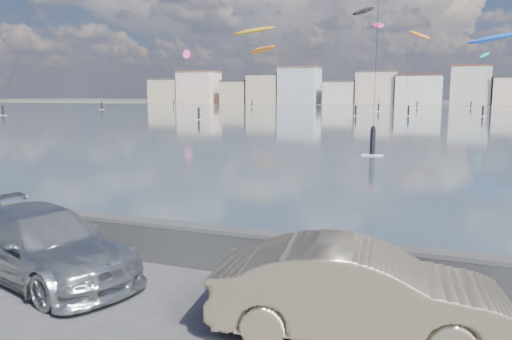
# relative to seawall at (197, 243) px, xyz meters

# --- Properties ---
(ground) EXTENTS (700.00, 700.00, 0.00)m
(ground) POSITION_rel_seawall_xyz_m (0.00, -2.70, -0.58)
(ground) COLOR #333335
(ground) RESTS_ON ground
(bay_water) EXTENTS (500.00, 177.00, 0.00)m
(bay_water) POSITION_rel_seawall_xyz_m (0.00, 88.80, -0.58)
(bay_water) COLOR #374650
(bay_water) RESTS_ON ground
(far_shore_strip) EXTENTS (500.00, 60.00, 0.00)m
(far_shore_strip) POSITION_rel_seawall_xyz_m (0.00, 197.30, -0.57)
(far_shore_strip) COLOR #4C473D
(far_shore_strip) RESTS_ON ground
(seawall) EXTENTS (400.00, 0.36, 1.08)m
(seawall) POSITION_rel_seawall_xyz_m (0.00, 0.00, 0.00)
(seawall) COLOR #28282B
(seawall) RESTS_ON ground
(far_buildings) EXTENTS (240.79, 13.26, 14.60)m
(far_buildings) POSITION_rel_seawall_xyz_m (1.31, 183.30, 5.44)
(far_buildings) COLOR #CCB293
(far_buildings) RESTS_ON ground
(car_silver) EXTENTS (5.74, 3.60, 1.55)m
(car_silver) POSITION_rel_seawall_xyz_m (-2.86, -1.86, 0.19)
(car_silver) COLOR #B3B6B9
(car_silver) RESTS_ON ground
(car_champagne) EXTENTS (5.09, 2.42, 1.61)m
(car_champagne) POSITION_rel_seawall_xyz_m (4.17, -2.10, 0.22)
(car_champagne) COLOR tan
(car_champagne) RESTS_ON ground
(kitesurfer_0) EXTENTS (6.36, 15.21, 21.02)m
(kitesurfer_0) POSITION_rel_seawall_xyz_m (-84.55, 151.37, 17.48)
(kitesurfer_0) COLOR #E5338C
(kitesurfer_0) RESTS_ON ground
(kitesurfer_1) EXTENTS (6.08, 12.15, 17.02)m
(kitesurfer_1) POSITION_rel_seawall_xyz_m (13.47, 155.22, 14.57)
(kitesurfer_1) COLOR #19BFBF
(kitesurfer_1) RESTS_ON ground
(kitesurfer_4) EXTENTS (10.61, 15.17, 16.58)m
(kitesurfer_4) POSITION_rel_seawall_xyz_m (12.39, 101.91, 14.33)
(kitesurfer_4) COLOR blue
(kitesurfer_4) RESTS_ON ground
(kitesurfer_6) EXTENTS (9.86, 14.83, 20.65)m
(kitesurfer_6) POSITION_rel_seawall_xyz_m (-54.62, 149.86, 17.92)
(kitesurfer_6) COLOR orange
(kitesurfer_6) RESTS_ON ground
(kitesurfer_8) EXTENTS (5.10, 20.74, 23.17)m
(kitesurfer_8) POSITION_rel_seawall_xyz_m (-12.89, 98.71, 20.39)
(kitesurfer_8) COLOR black
(kitesurfer_8) RESTS_ON ground
(kitesurfer_12) EXTENTS (8.32, 16.47, 16.39)m
(kitesurfer_12) POSITION_rel_seawall_xyz_m (-28.61, 75.39, 14.42)
(kitesurfer_12) COLOR #BF8C19
(kitesurfer_12) RESTS_ON ground
(kitesurfer_14) EXTENTS (7.83, 11.59, 23.89)m
(kitesurfer_14) POSITION_rel_seawall_xyz_m (-4.97, 154.16, 20.83)
(kitesurfer_14) COLOR orange
(kitesurfer_14) RESTS_ON ground
(kitesurfer_18) EXTENTS (6.27, 20.52, 22.96)m
(kitesurfer_18) POSITION_rel_seawall_xyz_m (-13.26, 122.36, 20.42)
(kitesurfer_18) COLOR #E5338C
(kitesurfer_18) RESTS_ON ground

